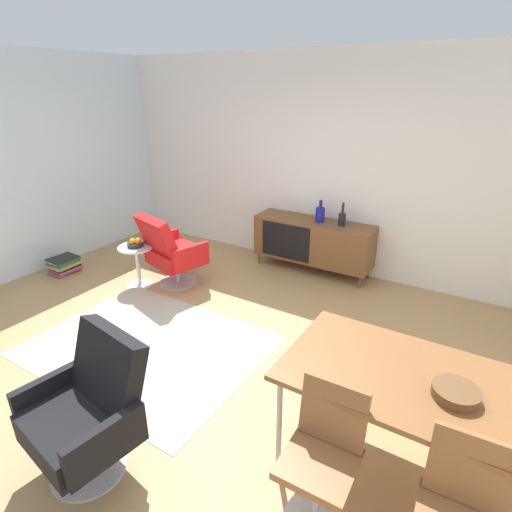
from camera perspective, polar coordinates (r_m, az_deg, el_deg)
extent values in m
plane|color=tan|center=(3.99, -7.38, -13.63)|extent=(8.32, 8.32, 0.00)
cube|color=white|center=(5.55, 9.21, 12.54)|extent=(6.80, 0.12, 2.80)
cube|color=brown|center=(5.51, 7.99, 2.16)|extent=(1.60, 0.44, 0.56)
cube|color=black|center=(5.44, 4.14, 2.05)|extent=(0.70, 0.01, 0.48)
cylinder|color=brown|center=(5.81, 0.45, -0.30)|extent=(0.03, 0.03, 0.16)
cylinder|color=brown|center=(5.27, 14.37, -3.59)|extent=(0.03, 0.03, 0.16)
cylinder|color=brown|center=(6.08, 2.12, 0.76)|extent=(0.03, 0.03, 0.16)
cylinder|color=brown|center=(5.57, 15.47, -2.25)|extent=(0.03, 0.03, 0.16)
cylinder|color=navy|center=(5.36, 8.99, 5.75)|extent=(0.12, 0.12, 0.19)
cylinder|color=navy|center=(5.32, 9.08, 7.23)|extent=(0.04, 0.04, 0.10)
cylinder|color=black|center=(5.26, 11.98, 5.03)|extent=(0.09, 0.09, 0.16)
cylinder|color=black|center=(5.22, 12.11, 6.58)|extent=(0.03, 0.03, 0.14)
cube|color=brown|center=(2.71, 21.75, -16.08)|extent=(1.60, 0.90, 0.04)
cylinder|color=#B7B7BC|center=(2.82, 3.27, -22.38)|extent=(0.04, 0.04, 0.70)
cylinder|color=#B7B7BC|center=(3.37, 9.83, -14.08)|extent=(0.04, 0.04, 0.70)
cylinder|color=brown|center=(2.64, 26.28, -16.85)|extent=(0.26, 0.26, 0.06)
cube|color=brown|center=(2.51, 8.83, -26.92)|extent=(0.41, 0.41, 0.05)
cube|color=brown|center=(2.47, 10.81, -20.78)|extent=(0.38, 0.10, 0.38)
cylinder|color=#B7B7BC|center=(2.69, 8.48, -30.21)|extent=(0.04, 0.04, 0.42)
cube|color=brown|center=(2.41, 27.94, -24.94)|extent=(0.38, 0.11, 0.38)
cube|color=red|center=(5.22, -11.14, 0.07)|extent=(0.72, 0.70, 0.20)
cube|color=red|center=(5.00, -13.71, 2.62)|extent=(0.65, 0.41, 0.51)
cube|color=red|center=(4.93, -9.12, -0.15)|extent=(0.19, 0.50, 0.28)
cube|color=red|center=(5.46, -13.09, 1.81)|extent=(0.19, 0.50, 0.28)
cylinder|color=#B7B7BC|center=(5.32, -10.95, -2.32)|extent=(0.06, 0.06, 0.28)
cylinder|color=#B7B7BC|center=(5.37, -10.84, -3.60)|extent=(0.48, 0.48, 0.02)
cube|color=black|center=(2.98, -23.48, -21.07)|extent=(0.68, 0.64, 0.20)
cube|color=black|center=(2.86, -20.13, -14.45)|extent=(0.63, 0.35, 0.51)
cube|color=black|center=(3.17, -26.61, -16.77)|extent=(0.13, 0.51, 0.28)
cube|color=black|center=(2.70, -20.20, -23.55)|extent=(0.13, 0.51, 0.28)
cylinder|color=#B7B7BC|center=(3.14, -22.74, -24.28)|extent=(0.06, 0.06, 0.28)
cylinder|color=#B7B7BC|center=(3.23, -22.35, -25.91)|extent=(0.48, 0.48, 0.02)
cylinder|color=white|center=(5.25, -16.54, 1.20)|extent=(0.44, 0.44, 0.02)
cylinder|color=white|center=(5.35, -16.24, -1.39)|extent=(0.05, 0.05, 0.50)
cone|color=white|center=(5.45, -15.96, -3.70)|extent=(0.32, 0.32, 0.02)
cylinder|color=#262628|center=(5.24, -16.59, 1.56)|extent=(0.20, 0.20, 0.05)
sphere|color=orange|center=(5.20, -16.33, 1.95)|extent=(0.07, 0.07, 0.07)
sphere|color=orange|center=(5.24, -16.26, 2.14)|extent=(0.07, 0.07, 0.07)
sphere|color=orange|center=(5.25, -16.96, 2.09)|extent=(0.07, 0.07, 0.07)
sphere|color=orange|center=(5.21, -17.01, 1.91)|extent=(0.07, 0.07, 0.07)
cube|color=#334C8C|center=(6.15, -25.35, -2.02)|extent=(0.29, 0.35, 0.02)
cube|color=#99668C|center=(6.15, -25.23, -1.85)|extent=(0.29, 0.40, 0.01)
cube|color=red|center=(6.13, -25.23, -1.75)|extent=(0.29, 0.35, 0.02)
cube|color=#99668C|center=(6.12, -25.19, -1.56)|extent=(0.27, 0.33, 0.02)
cube|color=#262626|center=(6.12, -25.25, -1.36)|extent=(0.26, 0.33, 0.03)
cube|color=#B2B2B7|center=(6.12, -25.33, -1.14)|extent=(0.28, 0.36, 0.02)
cube|color=gold|center=(6.10, -25.29, -1.00)|extent=(0.30, 0.35, 0.03)
cube|color=#3F7F4C|center=(6.07, -25.43, -0.84)|extent=(0.32, 0.36, 0.02)
cube|color=#3F7F4C|center=(6.10, -25.40, -0.51)|extent=(0.32, 0.36, 0.03)
cube|color=#B2B2B7|center=(6.08, -25.52, -0.39)|extent=(0.27, 0.37, 0.01)
cube|color=#262626|center=(6.06, -25.52, -0.30)|extent=(0.30, 0.35, 0.02)
cube|color=#B7AD99|center=(4.21, -14.88, -12.05)|extent=(2.20, 1.70, 0.01)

